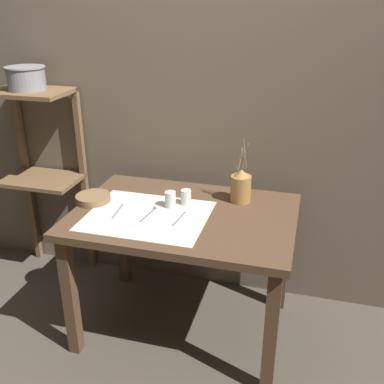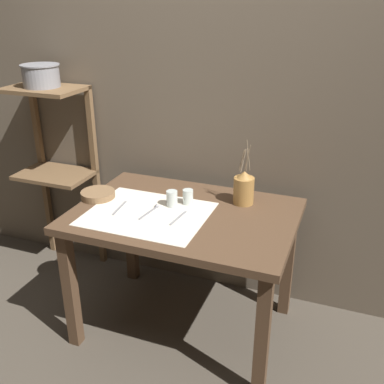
# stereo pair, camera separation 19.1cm
# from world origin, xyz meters

# --- Properties ---
(ground_plane) EXTENTS (12.00, 12.00, 0.00)m
(ground_plane) POSITION_xyz_m (0.00, 0.00, 0.00)
(ground_plane) COLOR #473F35
(stone_wall_back) EXTENTS (7.00, 0.06, 2.40)m
(stone_wall_back) POSITION_xyz_m (0.00, 0.50, 1.20)
(stone_wall_back) COLOR brown
(stone_wall_back) RESTS_ON ground_plane
(wooden_table) EXTENTS (1.13, 0.78, 0.72)m
(wooden_table) POSITION_xyz_m (0.00, 0.00, 0.62)
(wooden_table) COLOR #4C3523
(wooden_table) RESTS_ON ground_plane
(wooden_shelf_unit) EXTENTS (0.46, 0.32, 1.24)m
(wooden_shelf_unit) POSITION_xyz_m (-1.01, 0.34, 0.85)
(wooden_shelf_unit) COLOR brown
(wooden_shelf_unit) RESTS_ON ground_plane
(linen_cloth) EXTENTS (0.60, 0.49, 0.00)m
(linen_cloth) POSITION_xyz_m (-0.17, -0.08, 0.72)
(linen_cloth) COLOR beige
(linen_cloth) RESTS_ON wooden_table
(pitcher_with_flowers) EXTENTS (0.11, 0.11, 0.35)m
(pitcher_with_flowers) POSITION_xyz_m (0.25, 0.21, 0.81)
(pitcher_with_flowers) COLOR olive
(pitcher_with_flowers) RESTS_ON wooden_table
(wooden_bowl) EXTENTS (0.18, 0.18, 0.04)m
(wooden_bowl) POSITION_xyz_m (-0.50, -0.00, 0.74)
(wooden_bowl) COLOR brown
(wooden_bowl) RESTS_ON wooden_table
(glass_tumbler_near) EXTENTS (0.06, 0.06, 0.08)m
(glass_tumbler_near) POSITION_xyz_m (-0.09, 0.04, 0.77)
(glass_tumbler_near) COLOR #B7C1BC
(glass_tumbler_near) RESTS_ON wooden_table
(glass_tumbler_far) EXTENTS (0.05, 0.05, 0.08)m
(glass_tumbler_far) POSITION_xyz_m (-0.02, 0.10, 0.77)
(glass_tumbler_far) COLOR #B7C1BC
(glass_tumbler_far) RESTS_ON wooden_table
(knife_center) EXTENTS (0.03, 0.16, 0.00)m
(knife_center) POSITION_xyz_m (-0.33, -0.08, 0.73)
(knife_center) COLOR gray
(knife_center) RESTS_ON wooden_table
(spoon_outer) EXTENTS (0.04, 0.17, 0.02)m
(spoon_outer) POSITION_xyz_m (-0.16, -0.03, 0.73)
(spoon_outer) COLOR gray
(spoon_outer) RESTS_ON wooden_table
(fork_inner) EXTENTS (0.03, 0.16, 0.00)m
(fork_inner) POSITION_xyz_m (-0.00, -0.08, 0.73)
(fork_inner) COLOR gray
(fork_inner) RESTS_ON wooden_table
(metal_pot_large) EXTENTS (0.23, 0.23, 0.13)m
(metal_pot_large) POSITION_xyz_m (-1.02, 0.29, 1.31)
(metal_pot_large) COLOR gray
(metal_pot_large) RESTS_ON wooden_shelf_unit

